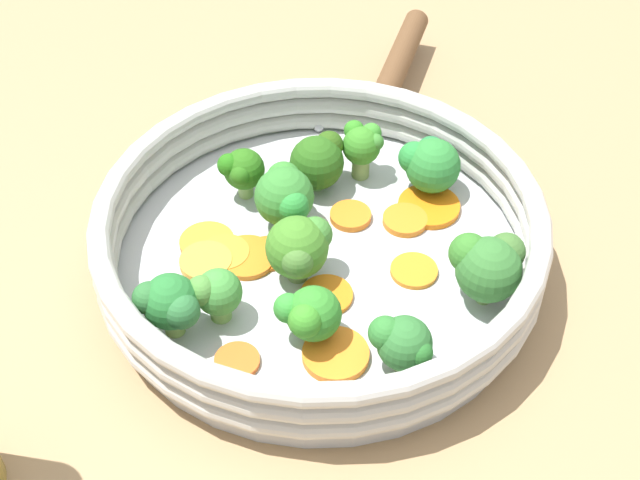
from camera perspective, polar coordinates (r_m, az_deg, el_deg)
ground_plane at (r=0.66m, az=0.00°, el=-1.93°), size 4.00×4.00×0.00m
skillet at (r=0.65m, az=0.00°, el=-1.44°), size 0.30×0.30×0.02m
skillet_rim_wall at (r=0.63m, az=0.00°, el=0.57°), size 0.32×0.32×0.05m
skillet_handle at (r=0.82m, az=4.93°, el=10.99°), size 0.17×0.03×0.02m
skillet_rivet_left at (r=0.74m, az=6.47°, el=6.03°), size 0.01×0.01×0.01m
skillet_rivet_right at (r=0.75m, az=-0.08°, el=7.28°), size 0.01×0.01×0.01m
carrot_slice_0 at (r=0.62m, az=0.42°, el=-3.56°), size 0.04×0.04×0.00m
carrot_slice_1 at (r=0.65m, az=-3.37°, el=-0.87°), size 0.04×0.04×0.00m
carrot_slice_2 at (r=0.65m, az=-6.13°, el=-0.87°), size 0.04×0.04×0.01m
carrot_slice_3 at (r=0.64m, az=6.04°, el=-1.94°), size 0.04×0.04×0.00m
carrot_slice_4 at (r=0.58m, az=-5.33°, el=-7.72°), size 0.04×0.04×0.00m
carrot_slice_5 at (r=0.58m, az=1.01°, el=-7.35°), size 0.05×0.05×0.01m
carrot_slice_6 at (r=0.67m, az=5.46°, el=1.28°), size 0.05×0.05×0.01m
carrot_slice_7 at (r=0.67m, az=1.97°, el=1.56°), size 0.03×0.03×0.01m
carrot_slice_8 at (r=0.64m, az=-4.73°, el=-1.12°), size 0.06×0.06×0.00m
carrot_slice_9 at (r=0.66m, az=-7.24°, el=-0.16°), size 0.05×0.05×0.01m
carrot_slice_10 at (r=0.64m, az=-7.32°, el=-1.39°), size 0.04×0.04×0.01m
carrot_slice_11 at (r=0.69m, az=6.98°, el=2.15°), size 0.06×0.06×0.01m
broccoli_floret_0 at (r=0.68m, az=-5.02°, el=4.48°), size 0.04×0.03×0.04m
broccoli_floret_1 at (r=0.69m, az=-0.03°, el=5.19°), size 0.05×0.04×0.05m
broccoli_floret_2 at (r=0.61m, az=-1.31°, el=-0.49°), size 0.05×0.05×0.05m
broccoli_floret_3 at (r=0.61m, az=10.68°, el=-1.58°), size 0.05×0.05×0.05m
broccoli_floret_4 at (r=0.56m, az=5.21°, el=-6.50°), size 0.04×0.04×0.04m
broccoli_floret_5 at (r=0.58m, az=-0.63°, el=-4.83°), size 0.04×0.04×0.04m
broccoli_floret_6 at (r=0.70m, az=2.77°, el=6.11°), size 0.03×0.03×0.05m
broccoli_floret_7 at (r=0.58m, az=-9.60°, el=-4.04°), size 0.04×0.05×0.05m
broccoli_floret_8 at (r=0.65m, az=-2.25°, el=2.86°), size 0.05×0.04×0.05m
broccoli_floret_9 at (r=0.59m, az=-6.80°, el=-3.36°), size 0.03×0.03×0.04m
broccoli_floret_10 at (r=0.69m, az=7.05°, el=4.89°), size 0.05×0.05×0.05m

